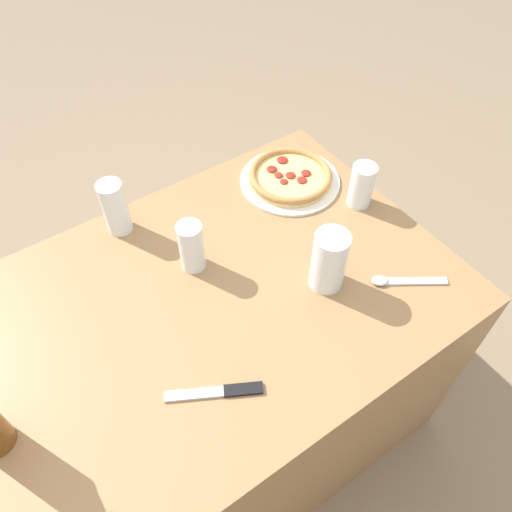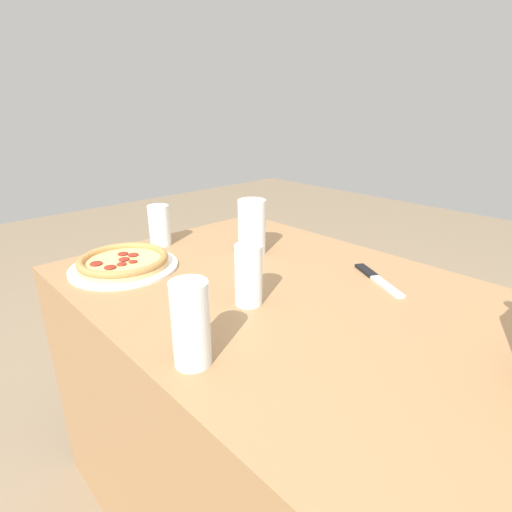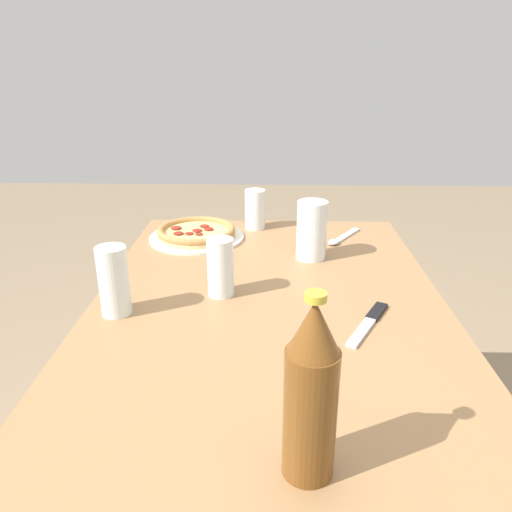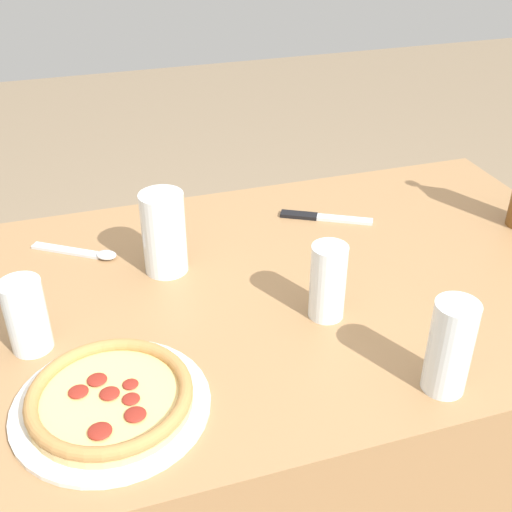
# 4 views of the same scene
# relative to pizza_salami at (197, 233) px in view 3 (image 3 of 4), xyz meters

# --- Properties ---
(table) EXTENTS (1.17, 0.80, 0.72)m
(table) POSITION_rel_pizza_salami_xyz_m (0.40, 0.22, -0.38)
(table) COLOR #997047
(table) RESTS_ON ground_plane
(pizza_salami) EXTENTS (0.28, 0.28, 0.04)m
(pizza_salami) POSITION_rel_pizza_salami_xyz_m (0.00, 0.00, 0.00)
(pizza_salami) COLOR silver
(pizza_salami) RESTS_ON table
(glass_iced_tea) EXTENTS (0.06, 0.06, 0.13)m
(glass_iced_tea) POSITION_rel_pizza_salami_xyz_m (-0.10, 0.17, 0.04)
(glass_iced_tea) COLOR white
(glass_iced_tea) RESTS_ON table
(glass_mango_juice) EXTENTS (0.06, 0.06, 0.14)m
(glass_mango_juice) POSITION_rel_pizza_salami_xyz_m (0.38, 0.11, 0.04)
(glass_mango_juice) COLOR white
(glass_mango_juice) RESTS_ON table
(glass_cola) EXTENTS (0.08, 0.08, 0.16)m
(glass_cola) POSITION_rel_pizza_salami_xyz_m (0.15, 0.33, 0.05)
(glass_cola) COLOR white
(glass_cola) RESTS_ON table
(glass_water) EXTENTS (0.06, 0.06, 0.15)m
(glass_water) POSITION_rel_pizza_salami_xyz_m (0.47, -0.11, 0.05)
(glass_water) COLOR white
(glass_water) RESTS_ON table
(beer_bottle) EXTENTS (0.07, 0.07, 0.26)m
(beer_bottle) POSITION_rel_pizza_salami_xyz_m (0.90, 0.27, 0.11)
(beer_bottle) COLOR brown
(beer_bottle) RESTS_ON table
(knife) EXTENTS (0.19, 0.12, 0.01)m
(knife) POSITION_rel_pizza_salami_xyz_m (0.50, 0.43, -0.01)
(knife) COLOR black
(knife) RESTS_ON table
(spoon) EXTENTS (0.17, 0.12, 0.01)m
(spoon) POSITION_rel_pizza_salami_xyz_m (0.00, 0.43, -0.01)
(spoon) COLOR silver
(spoon) RESTS_ON table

